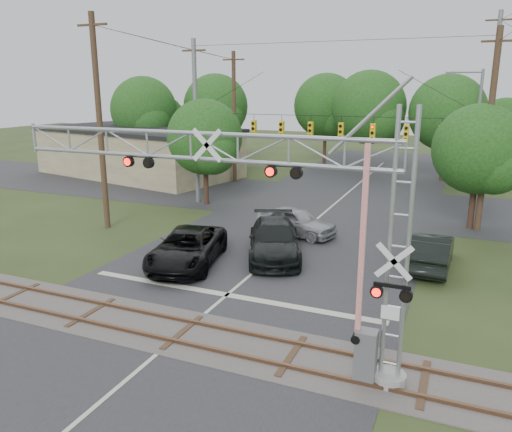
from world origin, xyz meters
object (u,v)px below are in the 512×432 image
at_px(traffic_signal_span, 339,129).
at_px(streetlight, 474,130).
at_px(car_dark, 274,240).
at_px(sedan_silver, 296,221).
at_px(pickup_black, 187,248).
at_px(crossing_gantry, 265,205).
at_px(commercial_building, 138,151).

xyz_separation_m(traffic_signal_span, streetlight, (7.93, 7.45, -0.40)).
height_order(car_dark, streetlight, streetlight).
bearing_deg(streetlight, sedan_silver, -125.16).
relative_size(sedan_silver, streetlight, 0.50).
xyz_separation_m(pickup_black, sedan_silver, (3.23, 6.69, -0.03)).
bearing_deg(crossing_gantry, traffic_signal_span, 97.34).
xyz_separation_m(traffic_signal_span, sedan_silver, (-1.00, -5.23, -4.89)).
xyz_separation_m(pickup_black, commercial_building, (-17.22, 20.07, 1.42)).
xyz_separation_m(car_dark, sedan_silver, (-0.19, 3.99, -0.08)).
height_order(crossing_gantry, traffic_signal_span, traffic_signal_span).
height_order(traffic_signal_span, car_dark, traffic_signal_span).
bearing_deg(traffic_signal_span, commercial_building, 159.17).
xyz_separation_m(pickup_black, car_dark, (3.42, 2.69, 0.05)).
bearing_deg(car_dark, streetlight, 40.20).
relative_size(crossing_gantry, commercial_building, 0.63).
relative_size(pickup_black, sedan_silver, 1.27).
distance_m(crossing_gantry, sedan_silver, 14.18).
bearing_deg(crossing_gantry, commercial_building, 131.92).
relative_size(crossing_gantry, pickup_black, 2.18).
distance_m(crossing_gantry, streetlight, 26.41).
bearing_deg(traffic_signal_span, crossing_gantry, -82.66).
relative_size(crossing_gantry, car_dark, 2.16).
bearing_deg(car_dark, pickup_black, -163.94).
relative_size(traffic_signal_span, car_dark, 3.16).
bearing_deg(streetlight, crossing_gantry, -102.16).
relative_size(car_dark, sedan_silver, 1.28).
bearing_deg(commercial_building, traffic_signal_span, -8.80).
bearing_deg(car_dark, commercial_building, 117.77).
bearing_deg(streetlight, traffic_signal_span, -136.79).
bearing_deg(crossing_gantry, car_dark, 109.15).
relative_size(traffic_signal_span, sedan_silver, 4.06).
height_order(car_dark, sedan_silver, car_dark).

